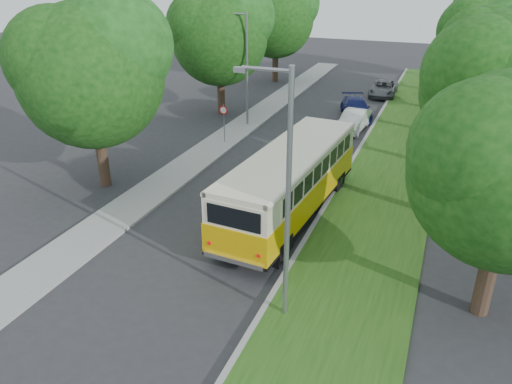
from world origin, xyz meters
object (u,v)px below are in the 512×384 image
at_px(lamppost_near, 285,193).
at_px(car_grey, 383,89).
at_px(lamppost_far, 246,66).
at_px(car_silver, 304,155).
at_px(car_white, 354,120).
at_px(car_blue, 356,108).
at_px(vintage_bus, 290,184).

distance_m(lamppost_near, car_grey, 30.67).
height_order(lamppost_far, car_silver, lamppost_far).
height_order(car_white, car_grey, car_white).
distance_m(car_silver, car_grey, 17.86).
bearing_deg(car_silver, lamppost_near, -74.52).
xyz_separation_m(lamppost_near, car_white, (-1.75, 20.17, -3.70)).
bearing_deg(car_grey, car_white, -93.40).
distance_m(car_silver, car_white, 7.63).
xyz_separation_m(car_blue, car_grey, (0.93, 7.15, -0.06)).
bearing_deg(car_silver, car_grey, 86.48).
bearing_deg(vintage_bus, car_grey, 92.97).
distance_m(lamppost_near, car_white, 20.58).
xyz_separation_m(vintage_bus, car_white, (0.17, 13.49, -0.91)).
distance_m(lamppost_far, car_silver, 8.99).
relative_size(lamppost_near, car_white, 1.98).
bearing_deg(lamppost_far, car_white, 13.12).
height_order(lamppost_near, car_grey, lamppost_near).
distance_m(vintage_bus, car_blue, 16.61).
height_order(car_white, car_blue, car_blue).
xyz_separation_m(car_white, car_blue, (-0.46, 3.10, 0.01)).
relative_size(vintage_bus, car_grey, 2.37).
xyz_separation_m(lamppost_far, car_grey, (7.62, 11.92, -3.50)).
bearing_deg(lamppost_far, car_blue, 35.46).
height_order(vintage_bus, car_blue, vintage_bus).
bearing_deg(lamppost_near, vintage_bus, 106.03).
bearing_deg(car_white, car_grey, 92.46).
height_order(car_silver, car_grey, car_silver).
xyz_separation_m(car_silver, car_grey, (1.73, 17.77, -0.05)).
relative_size(vintage_bus, car_silver, 2.70).
relative_size(car_silver, car_blue, 0.84).
height_order(lamppost_far, car_grey, lamppost_far).
bearing_deg(car_blue, vintage_bus, -107.70).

